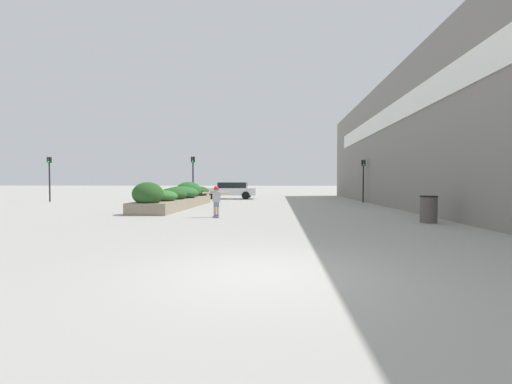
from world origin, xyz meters
TOP-DOWN VIEW (x-y plane):
  - ground_plane at (0.00, 0.00)m, footprint 300.00×300.00m
  - building_wall_right at (7.42, 13.47)m, footprint 0.67×41.23m
  - planter_box at (-5.85, 15.19)m, footprint 2.14×11.01m
  - skateboard at (-2.41, 9.04)m, footprint 0.36×0.66m
  - skateboarder at (-2.41, 9.04)m, footprint 1.18×0.38m
  - trash_bin at (6.02, 7.54)m, footprint 0.64×0.64m
  - car_leftmost at (-3.99, 25.69)m, footprint 4.74×2.07m
  - car_center_left at (17.54, 27.83)m, footprint 4.45×2.02m
  - traffic_light_left at (-6.37, 20.75)m, footprint 0.28×0.30m
  - traffic_light_right at (6.76, 20.45)m, footprint 0.28×0.30m
  - traffic_light_far_left at (-17.75, 20.16)m, footprint 0.28×0.30m

SIDE VIEW (x-z plane):
  - ground_plane at x=0.00m, z-range 0.00..0.00m
  - skateboard at x=-2.41m, z-range 0.02..0.11m
  - trash_bin at x=6.02m, z-range 0.00..1.03m
  - planter_box at x=-5.85m, z-range -0.14..1.43m
  - car_center_left at x=17.54m, z-range 0.05..1.55m
  - car_leftmost at x=-3.99m, z-range 0.06..1.59m
  - skateboarder at x=-2.41m, z-range 0.22..1.51m
  - traffic_light_right at x=6.76m, z-range 0.61..3.85m
  - traffic_light_far_left at x=-17.75m, z-range 0.64..4.18m
  - traffic_light_left at x=-6.37m, z-range 0.64..4.20m
  - building_wall_right at x=7.42m, z-range 0.02..8.21m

